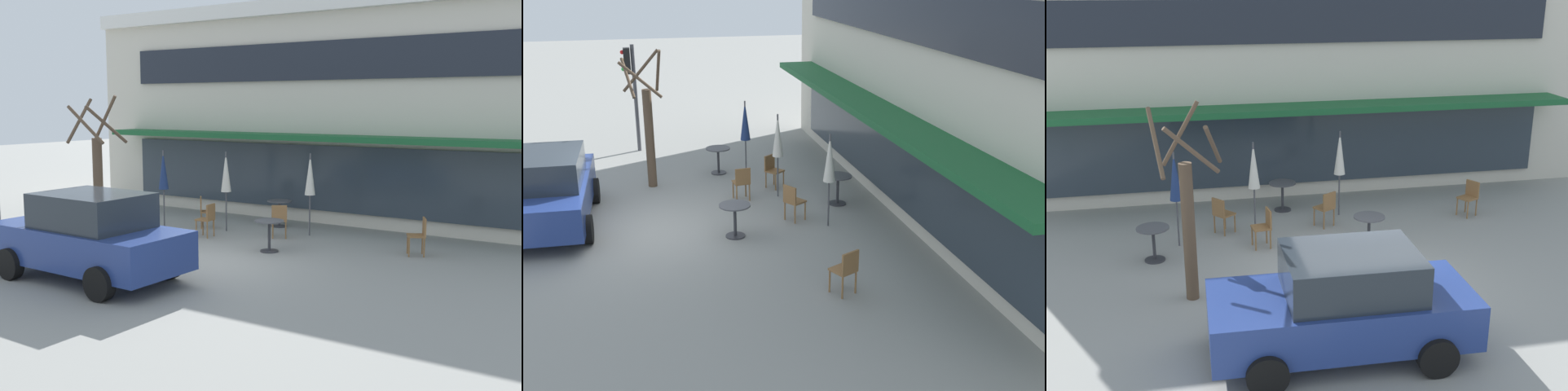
{
  "view_description": "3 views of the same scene",
  "coord_description": "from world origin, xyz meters",
  "views": [
    {
      "loc": [
        8.93,
        -10.88,
        3.5
      ],
      "look_at": [
        -0.17,
        3.12,
        1.15
      ],
      "focal_mm": 45.0,
      "sensor_mm": 36.0,
      "label": 1
    },
    {
      "loc": [
        14.15,
        -0.04,
        5.83
      ],
      "look_at": [
        0.72,
        3.14,
        0.86
      ],
      "focal_mm": 45.0,
      "sensor_mm": 36.0,
      "label": 2
    },
    {
      "loc": [
        -3.35,
        -11.01,
        5.81
      ],
      "look_at": [
        -0.42,
        2.94,
        1.02
      ],
      "focal_mm": 45.0,
      "sensor_mm": 36.0,
      "label": 3
    }
  ],
  "objects": [
    {
      "name": "parked_sedan",
      "position": [
        -0.88,
        -2.06,
        0.88
      ],
      "size": [
        4.24,
        2.1,
        1.76
      ],
      "color": "navy",
      "rests_on": "ground"
    },
    {
      "name": "building_facade",
      "position": [
        0.0,
        9.96,
        3.28
      ],
      "size": [
        17.24,
        9.1,
        6.56
      ],
      "color": "beige",
      "rests_on": "ground"
    },
    {
      "name": "cafe_table_streetside",
      "position": [
        -0.68,
        4.87,
        0.52
      ],
      "size": [
        0.7,
        0.7,
        0.76
      ],
      "color": "#333338",
      "rests_on": "ground"
    },
    {
      "name": "patio_umbrella_corner_open",
      "position": [
        0.67,
        4.21,
        1.63
      ],
      "size": [
        0.28,
        0.28,
        2.2
      ],
      "color": "#4C4C51",
      "rests_on": "ground"
    },
    {
      "name": "cafe_table_by_tree",
      "position": [
        -3.92,
        2.28,
        0.52
      ],
      "size": [
        0.7,
        0.7,
        0.76
      ],
      "color": "#333338",
      "rests_on": "ground"
    },
    {
      "name": "cafe_table_near_wall",
      "position": [
        0.79,
        2.0,
        0.52
      ],
      "size": [
        0.7,
        0.7,
        0.76
      ],
      "color": "#333338",
      "rests_on": "ground"
    },
    {
      "name": "cafe_chair_0",
      "position": [
        -2.36,
        3.55,
        0.53
      ],
      "size": [
        0.56,
        0.56,
        0.89
      ],
      "color": "olive",
      "rests_on": "ground"
    },
    {
      "name": "cafe_chair_3",
      "position": [
        0.16,
        3.49,
        0.53
      ],
      "size": [
        0.55,
        0.55,
        0.89
      ],
      "color": "olive",
      "rests_on": "ground"
    },
    {
      "name": "street_tree",
      "position": [
        -3.18,
        0.35,
        1.65
      ],
      "size": [
        1.31,
        1.11,
        3.71
      ],
      "color": "brown",
      "rests_on": "ground"
    },
    {
      "name": "cafe_chair_1",
      "position": [
        3.93,
        3.55,
        0.53
      ],
      "size": [
        0.54,
        0.54,
        0.89
      ],
      "color": "olive",
      "rests_on": "ground"
    },
    {
      "name": "patio_umbrella_cream_folded",
      "position": [
        -1.58,
        3.52,
        1.63
      ],
      "size": [
        0.28,
        0.28,
        2.2
      ],
      "color": "#4C4C51",
      "rests_on": "ground"
    },
    {
      "name": "cafe_chair_2",
      "position": [
        -1.49,
        2.56,
        0.53
      ],
      "size": [
        0.44,
        0.44,
        0.89
      ],
      "color": "olive",
      "rests_on": "ground"
    },
    {
      "name": "patio_umbrella_green_folded",
      "position": [
        -3.38,
        3.0,
        1.63
      ],
      "size": [
        0.28,
        0.28,
        2.2
      ],
      "color": "#4C4C51",
      "rests_on": "ground"
    },
    {
      "name": "ground_plane",
      "position": [
        0.0,
        0.0,
        0.0
      ],
      "size": [
        80.0,
        80.0,
        0.0
      ],
      "primitive_type": "plane",
      "color": "gray"
    }
  ]
}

